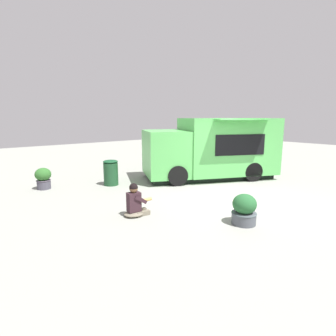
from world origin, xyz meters
The scene contains 6 objects.
ground_plane centered at (0.00, 0.00, 0.00)m, with size 40.00×40.00×0.00m, color gray.
food_truck centered at (2.33, -1.45, 1.16)m, with size 4.51×5.61×2.41m.
person_customer centered at (0.64, 3.39, 0.33)m, with size 0.51×0.79×0.84m.
planter_flowering_near centered at (-1.43, 1.75, 0.35)m, with size 0.58×0.58×0.71m.
planter_flowering_far centered at (4.85, 4.39, 0.39)m, with size 0.53×0.53×0.74m.
trash_bin centered at (3.84, 2.34, 0.47)m, with size 0.53×0.53×0.93m.
Camera 1 is at (-4.80, 6.90, 2.44)m, focal length 28.61 mm.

